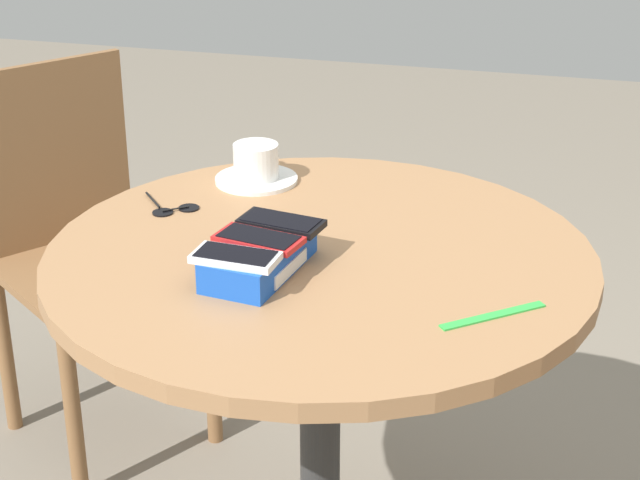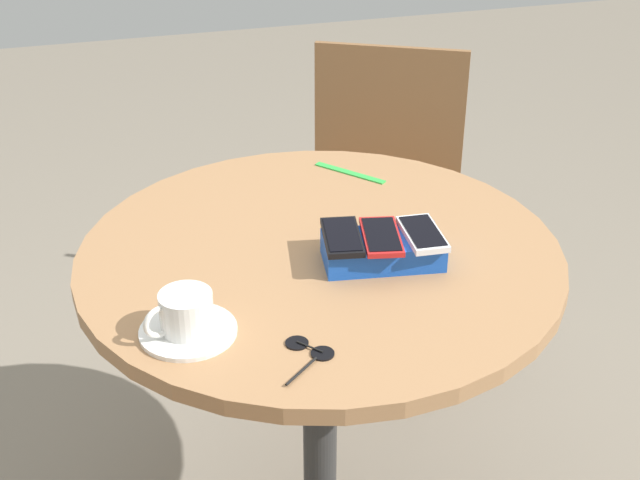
# 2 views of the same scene
# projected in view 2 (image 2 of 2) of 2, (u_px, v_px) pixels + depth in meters

# --- Properties ---
(round_table) EXTENTS (0.88, 0.88, 0.78)m
(round_table) POSITION_uv_depth(u_px,v_px,m) (320.00, 309.00, 1.68)
(round_table) COLOR #2D2D2D
(round_table) RESTS_ON ground_plane
(phone_box) EXTENTS (0.22, 0.13, 0.05)m
(phone_box) POSITION_uv_depth(u_px,v_px,m) (383.00, 250.00, 1.57)
(phone_box) COLOR blue
(phone_box) RESTS_ON round_table
(phone_white) EXTENTS (0.07, 0.13, 0.01)m
(phone_white) POSITION_uv_depth(u_px,v_px,m) (423.00, 234.00, 1.56)
(phone_white) COLOR silver
(phone_white) RESTS_ON phone_box
(phone_red) EXTENTS (0.09, 0.14, 0.01)m
(phone_red) POSITION_uv_depth(u_px,v_px,m) (381.00, 236.00, 1.55)
(phone_red) COLOR red
(phone_red) RESTS_ON phone_box
(phone_black) EXTENTS (0.08, 0.14, 0.01)m
(phone_black) POSITION_uv_depth(u_px,v_px,m) (342.00, 237.00, 1.55)
(phone_black) COLOR black
(phone_black) RESTS_ON phone_box
(saucer) EXTENTS (0.15, 0.15, 0.01)m
(saucer) POSITION_uv_depth(u_px,v_px,m) (188.00, 331.00, 1.39)
(saucer) COLOR white
(saucer) RESTS_ON round_table
(coffee_cup) EXTENTS (0.11, 0.08, 0.06)m
(coffee_cup) POSITION_uv_depth(u_px,v_px,m) (185.00, 312.00, 1.37)
(coffee_cup) COLOR white
(coffee_cup) RESTS_ON saucer
(lanyard_strap) EXTENTS (0.12, 0.14, 0.00)m
(lanyard_strap) POSITION_uv_depth(u_px,v_px,m) (350.00, 173.00, 1.89)
(lanyard_strap) COLOR green
(lanyard_strap) RESTS_ON round_table
(sunglasses) EXTENTS (0.09, 0.12, 0.01)m
(sunglasses) POSITION_uv_depth(u_px,v_px,m) (309.00, 351.00, 1.35)
(sunglasses) COLOR black
(sunglasses) RESTS_ON round_table
(chair_far_side) EXTENTS (0.61, 0.61, 0.84)m
(chair_far_side) POSITION_uv_depth(u_px,v_px,m) (380.00, 195.00, 2.52)
(chair_far_side) COLOR brown
(chair_far_side) RESTS_ON ground_plane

